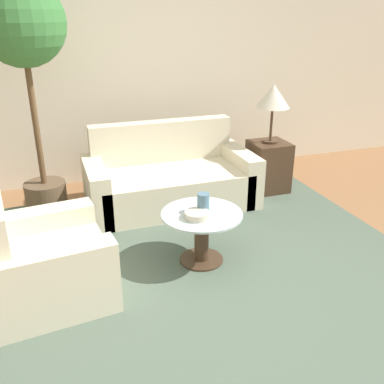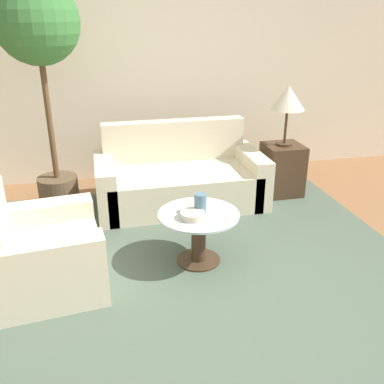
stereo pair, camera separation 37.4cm
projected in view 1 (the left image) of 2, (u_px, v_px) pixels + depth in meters
ground_plane at (216, 313)px, 3.08m from camera, size 14.00×14.00×0.00m
wall_back at (126, 75)px, 5.18m from camera, size 10.00×0.06×2.60m
rug at (201, 260)px, 3.74m from camera, size 3.69×3.43×0.01m
sofa_main at (169, 179)px, 4.79m from camera, size 1.83×0.92×0.87m
armchair at (40, 265)px, 3.17m from camera, size 0.94×0.98×0.84m
coffee_table at (202, 230)px, 3.62m from camera, size 0.69×0.69×0.46m
side_table at (268, 166)px, 5.11m from camera, size 0.43×0.43×0.60m
table_lamp at (273, 97)px, 4.79m from camera, size 0.38×0.38×0.67m
potted_plant at (24, 45)px, 3.93m from camera, size 0.81×0.81×2.33m
vase at (203, 203)px, 3.54m from camera, size 0.10×0.10×0.17m
bowl at (197, 215)px, 3.46m from camera, size 0.20×0.20×0.06m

